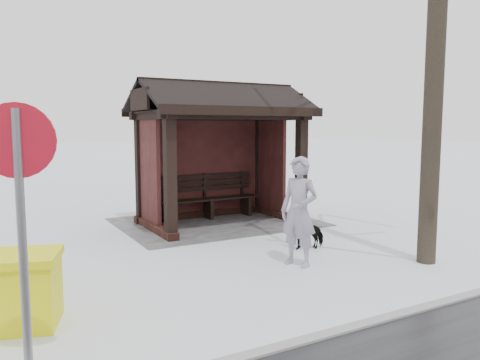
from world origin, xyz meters
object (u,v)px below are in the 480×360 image
object	(u,v)px
bus_shelter	(217,125)
grit_bin	(9,290)
pedestrian	(299,211)
road_sign	(19,185)
dog	(305,233)

from	to	relation	value
bus_shelter	grit_bin	bearing A→B (deg)	41.20
pedestrian	grit_bin	xyz separation A→B (m)	(4.02, 0.32, -0.44)
pedestrian	road_sign	world-z (taller)	road_sign
dog	road_sign	distance (m)	5.49
pedestrian	grit_bin	world-z (taller)	pedestrian
dog	road_sign	bearing A→B (deg)	-49.97
dog	road_sign	world-z (taller)	road_sign
grit_bin	road_sign	distance (m)	1.87
dog	bus_shelter	bearing A→B (deg)	-160.12
bus_shelter	road_sign	world-z (taller)	bus_shelter
bus_shelter	pedestrian	xyz separation A→B (m)	(0.36, 3.51, -1.32)
pedestrian	grit_bin	bearing A→B (deg)	-107.99
pedestrian	road_sign	distance (m)	4.38
dog	grit_bin	world-z (taller)	grit_bin
bus_shelter	pedestrian	size ratio (longest dim) A/B	2.14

